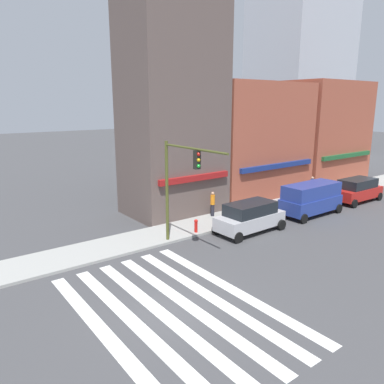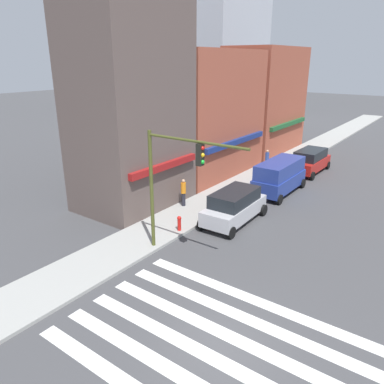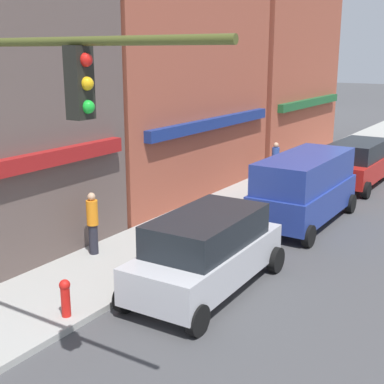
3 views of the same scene
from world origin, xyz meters
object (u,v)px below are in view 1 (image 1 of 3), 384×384
(traffic_signal, at_px, (179,177))
(suv_red, at_px, (357,190))
(suv_silver, at_px, (250,217))
(van_blue, at_px, (311,198))
(pedestrian_blue_shirt, at_px, (312,186))
(fire_hydrant, at_px, (196,225))
(pedestrian_orange_vest, at_px, (213,203))

(traffic_signal, height_order, suv_red, traffic_signal)
(suv_silver, relative_size, van_blue, 0.95)
(pedestrian_blue_shirt, height_order, fire_hydrant, pedestrian_blue_shirt)
(suv_red, bearing_deg, traffic_signal, 179.67)
(van_blue, bearing_deg, suv_silver, -179.94)
(suv_red, bearing_deg, fire_hydrant, 174.91)
(suv_red, distance_m, pedestrian_orange_vest, 13.08)
(traffic_signal, xyz_separation_m, pedestrian_orange_vest, (5.18, 3.29, -3.06))
(van_blue, distance_m, pedestrian_orange_vest, 7.29)
(suv_red, distance_m, fire_hydrant, 15.69)
(suv_silver, distance_m, van_blue, 6.31)
(traffic_signal, bearing_deg, pedestrian_orange_vest, 32.43)
(suv_silver, xyz_separation_m, pedestrian_blue_shirt, (10.53, 2.95, 0.04))
(pedestrian_blue_shirt, bearing_deg, van_blue, 107.76)
(van_blue, xyz_separation_m, pedestrian_blue_shirt, (4.23, 2.95, -0.21))
(suv_silver, distance_m, suv_red, 12.58)
(van_blue, height_order, fire_hydrant, van_blue)
(traffic_signal, distance_m, fire_hydrant, 4.30)
(traffic_signal, bearing_deg, suv_red, -1.47)
(van_blue, relative_size, pedestrian_blue_shirt, 2.83)
(van_blue, xyz_separation_m, suv_red, (6.28, 0.00, -0.25))
(pedestrian_blue_shirt, xyz_separation_m, fire_hydrant, (-13.54, -1.25, -0.46))
(van_blue, height_order, suv_red, van_blue)
(pedestrian_orange_vest, xyz_separation_m, pedestrian_blue_shirt, (10.48, -0.80, 0.00))
(pedestrian_orange_vest, height_order, fire_hydrant, pedestrian_orange_vest)
(suv_red, bearing_deg, pedestrian_blue_shirt, 125.97)
(traffic_signal, relative_size, fire_hydrant, 7.10)
(suv_silver, bearing_deg, pedestrian_orange_vest, 87.78)
(suv_red, relative_size, fire_hydrant, 5.63)
(suv_red, height_order, fire_hydrant, suv_red)
(van_blue, relative_size, pedestrian_orange_vest, 2.83)
(suv_silver, height_order, fire_hydrant, suv_silver)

